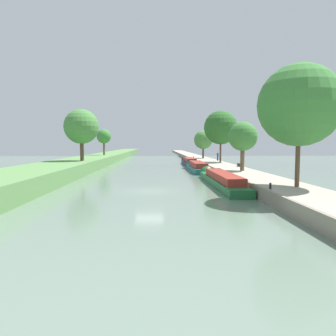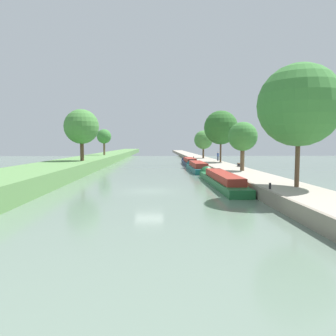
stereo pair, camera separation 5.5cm
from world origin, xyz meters
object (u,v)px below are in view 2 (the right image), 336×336
Objects in this scene: mooring_bollard_near at (270,186)px; park_bench at (240,164)px; mooring_bollard_far at (194,157)px; narrowboat_navy at (189,162)px; person_walking at (218,156)px; narrowboat_teal at (197,167)px; narrowboat_green at (220,179)px.

park_bench is at bearing 80.48° from mooring_bollard_near.
mooring_bollard_far is at bearing 90.00° from mooring_bollard_near.
narrowboat_navy reaches higher than mooring_bollard_near.
person_walking is at bearing 84.58° from mooring_bollard_near.
mooring_bollard_near is at bearing -87.49° from narrowboat_navy.
narrowboat_navy is at bearing -104.45° from mooring_bollard_far.
mooring_bollard_far is 25.33m from park_bench.
mooring_bollard_near is at bearing -90.00° from mooring_bollard_far.
narrowboat_teal is at bearing -115.73° from person_walking.
mooring_bollard_near is 47.27m from mooring_bollard_far.
narrowboat_green is 37.72m from mooring_bollard_far.
park_bench reaches higher than narrowboat_green.
narrowboat_teal reaches higher than narrowboat_green.
mooring_bollard_near is (-3.58, -37.74, -0.65)m from person_walking.
person_walking is 3.69× the size of mooring_bollard_far.
mooring_bollard_near is (1.98, -26.20, 0.57)m from narrowboat_teal.
person_walking reaches higher than narrowboat_navy.
narrowboat_navy is 7.11m from mooring_bollard_far.
narrowboat_navy is at bearing 92.51° from mooring_bollard_near.
narrowboat_green is 10.25× the size of person_walking.
narrowboat_navy is 9.67× the size of park_bench.
person_walking is (5.28, 28.15, 1.25)m from narrowboat_green.
mooring_bollard_near is 22.52m from park_bench.
person_walking reaches higher than mooring_bollard_near.
narrowboat_green is 16.62m from narrowboat_teal.
narrowboat_green is at bearing -100.63° from person_walking.
narrowboat_green is at bearing -113.28° from park_bench.
narrowboat_teal is at bearing -95.38° from mooring_bollard_far.
person_walking reaches higher than narrowboat_green.
narrowboat_navy is 32.24× the size of mooring_bollard_near.
park_bench is (5.43, 12.62, 0.72)m from narrowboat_green.
mooring_bollard_far is (1.71, 37.68, 0.60)m from narrowboat_green.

